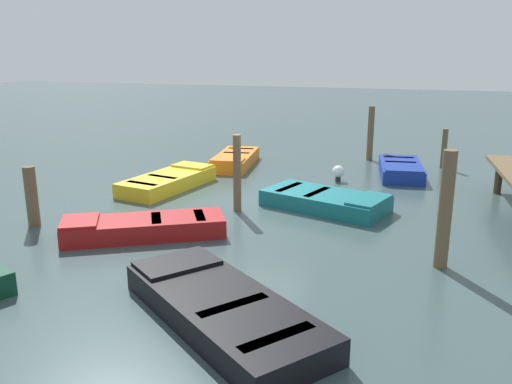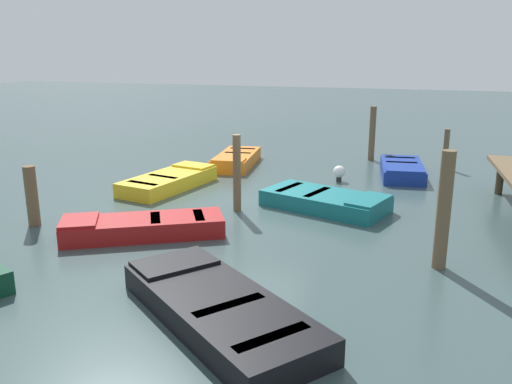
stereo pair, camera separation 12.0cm
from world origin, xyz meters
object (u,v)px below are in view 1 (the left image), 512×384
at_px(rowboat_blue, 401,169).
at_px(mooring_piling_center, 371,133).
at_px(marker_buoy, 338,172).
at_px(mooring_piling_near_left, 32,197).
at_px(rowboat_orange, 235,159).
at_px(mooring_piling_near_right, 445,210).
at_px(rowboat_red, 143,227).
at_px(rowboat_black, 222,308).
at_px(rowboat_teal, 326,200).
at_px(mooring_piling_mid_left, 237,174).
at_px(rowboat_yellow, 168,181).
at_px(mooring_piling_far_right, 444,149).

height_order(rowboat_blue, mooring_piling_center, mooring_piling_center).
bearing_deg(marker_buoy, rowboat_blue, 125.10).
relative_size(rowboat_blue, mooring_piling_near_left, 2.09).
relative_size(rowboat_orange, mooring_piling_near_right, 1.39).
bearing_deg(mooring_piling_center, mooring_piling_near_left, -34.63).
distance_m(rowboat_red, marker_buoy, 6.85).
bearing_deg(marker_buoy, rowboat_black, -2.64).
xyz_separation_m(rowboat_red, mooring_piling_center, (-9.46, 3.89, 0.73)).
xyz_separation_m(rowboat_teal, mooring_piling_near_left, (3.18, -6.08, 0.47)).
bearing_deg(mooring_piling_center, rowboat_red, -22.35).
bearing_deg(rowboat_orange, rowboat_red, -3.31).
relative_size(rowboat_teal, marker_buoy, 6.91).
xyz_separation_m(rowboat_black, mooring_piling_near_right, (-3.05, 3.15, 0.88)).
bearing_deg(mooring_piling_mid_left, rowboat_orange, -160.59).
relative_size(rowboat_yellow, mooring_piling_near_right, 1.52).
bearing_deg(rowboat_yellow, rowboat_black, -136.67).
distance_m(mooring_piling_far_right, marker_buoy, 4.18).
bearing_deg(rowboat_teal, rowboat_yellow, -169.85).
bearing_deg(mooring_piling_center, rowboat_blue, 27.69).
relative_size(rowboat_orange, marker_buoy, 6.30).
bearing_deg(rowboat_black, mooring_piling_mid_left, -34.98).
bearing_deg(mooring_piling_center, mooring_piling_near_right, 12.75).
distance_m(rowboat_orange, mooring_piling_center, 4.89).
bearing_deg(marker_buoy, rowboat_orange, -107.84).
relative_size(rowboat_yellow, marker_buoy, 6.91).
height_order(mooring_piling_near_left, mooring_piling_mid_left, mooring_piling_mid_left).
bearing_deg(mooring_piling_far_right, mooring_piling_near_right, -2.21).
bearing_deg(rowboat_black, rowboat_yellow, -19.93).
xyz_separation_m(rowboat_red, rowboat_yellow, (-3.82, -1.24, 0.00)).
xyz_separation_m(mooring_piling_center, marker_buoy, (3.44, -0.61, -0.67)).
relative_size(rowboat_blue, mooring_piling_far_right, 2.18).
distance_m(rowboat_black, mooring_piling_center, 12.48).
bearing_deg(mooring_piling_mid_left, rowboat_teal, 111.21).
height_order(rowboat_red, rowboat_blue, same).
xyz_separation_m(mooring_piling_near_left, mooring_piling_far_right, (-8.89, 9.04, -0.03)).
bearing_deg(rowboat_yellow, mooring_piling_near_left, 171.68).
relative_size(rowboat_black, mooring_piling_near_left, 2.81).
bearing_deg(rowboat_yellow, rowboat_blue, -49.17).
relative_size(rowboat_orange, mooring_piling_far_right, 2.31).
distance_m(rowboat_black, rowboat_teal, 6.09).
height_order(mooring_piling_far_right, mooring_piling_mid_left, mooring_piling_mid_left).
bearing_deg(rowboat_teal, mooring_piling_near_right, -30.11).
bearing_deg(mooring_piling_near_left, mooring_piling_mid_left, 120.62).
distance_m(rowboat_blue, mooring_piling_mid_left, 6.22).
bearing_deg(mooring_piling_far_right, rowboat_blue, -39.80).
bearing_deg(rowboat_orange, rowboat_yellow, -20.64).
distance_m(mooring_piling_near_left, marker_buoy, 8.54).
relative_size(rowboat_yellow, mooring_piling_center, 1.74).
distance_m(rowboat_yellow, rowboat_black, 7.92).
xyz_separation_m(mooring_piling_mid_left, marker_buoy, (-3.70, 1.94, -0.66)).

